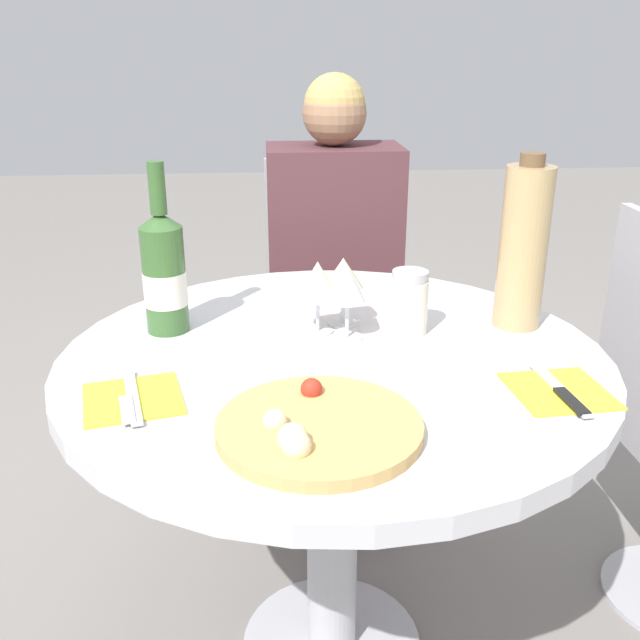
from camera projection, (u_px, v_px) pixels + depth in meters
name	position (u px, v px, depth m)	size (l,w,h in m)	color
dining_table	(333.00, 411.00, 1.34)	(0.99, 0.99, 0.70)	#B2B2B7
chair_behind_diner	(331.00, 318.00, 2.17)	(0.38, 0.38, 0.91)	#ADADB2
seated_diner	(336.00, 315.00, 2.01)	(0.37, 0.47, 1.15)	#512D33
pizza_large	(316.00, 428.00, 1.02)	(0.30, 0.30, 0.05)	tan
wine_bottle	(164.00, 273.00, 1.35)	(0.08, 0.08, 0.33)	#38602D
tall_carafe	(523.00, 247.00, 1.36)	(0.09, 0.09, 0.34)	tan
sugar_shaker	(409.00, 302.00, 1.36)	(0.07, 0.07, 0.12)	silver
wine_glass_center	(318.00, 281.00, 1.35)	(0.08, 0.08, 0.14)	silver
wine_glass_front_right	(348.00, 286.00, 1.31)	(0.07, 0.07, 0.14)	silver
wine_glass_back_right	(343.00, 274.00, 1.38)	(0.08, 0.08, 0.14)	silver
place_setting_left	(132.00, 399.00, 1.12)	(0.18, 0.19, 0.01)	yellow
place_setting_right	(560.00, 391.00, 1.14)	(0.16, 0.19, 0.01)	yellow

